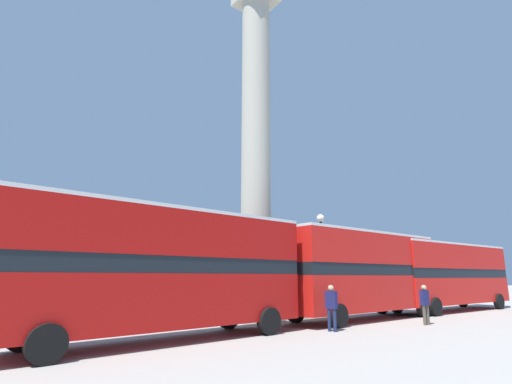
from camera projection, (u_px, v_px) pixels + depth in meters
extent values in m
plane|color=#ADA89E|center=(256.00, 315.00, 22.57)|extent=(200.00, 200.00, 0.00)
cube|color=#A39E8E|center=(256.00, 304.00, 22.69)|extent=(6.17, 6.17, 1.17)
cube|color=#A39E8E|center=(256.00, 283.00, 22.94)|extent=(4.44, 4.44, 1.17)
cube|color=#A39E8E|center=(256.00, 263.00, 23.18)|extent=(2.71, 2.71, 1.17)
cylinder|color=#A39E8E|center=(256.00, 120.00, 25.02)|extent=(1.80, 1.80, 16.52)
cube|color=red|center=(450.00, 290.00, 25.54)|extent=(11.49, 2.48, 1.57)
cube|color=black|center=(448.00, 273.00, 25.76)|extent=(11.49, 2.43, 0.55)
cube|color=red|center=(446.00, 258.00, 25.97)|extent=(11.49, 2.48, 1.48)
cube|color=silver|center=(445.00, 245.00, 26.14)|extent=(11.49, 2.48, 0.12)
cylinder|color=black|center=(463.00, 300.00, 28.69)|extent=(1.00, 0.31, 1.00)
cylinder|color=black|center=(499.00, 302.00, 26.80)|extent=(1.00, 0.31, 1.00)
cylinder|color=black|center=(397.00, 304.00, 23.96)|extent=(1.00, 0.31, 1.00)
cylinder|color=black|center=(435.00, 307.00, 22.07)|extent=(1.00, 0.31, 1.00)
cube|color=red|center=(363.00, 292.00, 20.45)|extent=(10.45, 3.04, 1.70)
cube|color=black|center=(361.00, 270.00, 20.68)|extent=(10.44, 2.99, 0.55)
cube|color=red|center=(360.00, 250.00, 20.90)|extent=(10.45, 3.04, 1.53)
cube|color=silver|center=(360.00, 234.00, 21.07)|extent=(10.45, 3.04, 0.12)
cylinder|color=black|center=(382.00, 305.00, 23.50)|extent=(1.01, 0.35, 1.00)
cylinder|color=black|center=(423.00, 308.00, 21.59)|extent=(1.01, 0.35, 1.00)
cylinder|color=black|center=(296.00, 312.00, 18.95)|extent=(1.01, 0.35, 1.00)
cylinder|color=black|center=(338.00, 316.00, 17.03)|extent=(1.01, 0.35, 1.00)
cube|color=#A80F0C|center=(162.00, 300.00, 13.48)|extent=(11.19, 3.39, 1.74)
cube|color=black|center=(164.00, 265.00, 13.72)|extent=(11.19, 3.34, 0.55)
cube|color=#A80F0C|center=(165.00, 235.00, 13.94)|extent=(11.19, 3.39, 1.54)
cube|color=silver|center=(166.00, 212.00, 14.11)|extent=(11.19, 3.39, 0.12)
cylinder|color=black|center=(229.00, 316.00, 16.72)|extent=(1.02, 0.39, 1.00)
cylinder|color=black|center=(269.00, 321.00, 14.96)|extent=(1.02, 0.39, 1.00)
cylinder|color=black|center=(22.00, 334.00, 11.63)|extent=(1.02, 0.39, 1.00)
cylinder|color=black|center=(46.00, 344.00, 9.88)|extent=(1.02, 0.39, 1.00)
cube|color=#A39E8E|center=(20.00, 297.00, 19.11)|extent=(3.97, 3.36, 2.33)
ellipsoid|color=brown|center=(27.00, 238.00, 19.70)|extent=(2.28, 1.63, 1.03)
cone|color=brown|center=(50.00, 230.00, 20.10)|extent=(1.12, 0.85, 1.08)
cylinder|color=brown|center=(29.00, 219.00, 19.90)|extent=(0.36, 0.36, 0.90)
sphere|color=brown|center=(30.00, 207.00, 20.02)|extent=(0.28, 0.28, 0.28)
cylinder|color=brown|center=(40.00, 261.00, 19.94)|extent=(0.20, 0.20, 1.16)
cylinder|color=brown|center=(38.00, 260.00, 19.41)|extent=(0.20, 0.20, 1.16)
cylinder|color=brown|center=(10.00, 261.00, 19.53)|extent=(0.20, 0.20, 1.16)
cylinder|color=brown|center=(7.00, 260.00, 19.00)|extent=(0.20, 0.20, 1.16)
cylinder|color=black|center=(324.00, 310.00, 23.36)|extent=(0.31, 0.31, 0.40)
cylinder|color=black|center=(322.00, 267.00, 23.88)|extent=(0.14, 0.14, 5.43)
sphere|color=white|center=(321.00, 218.00, 24.49)|extent=(0.47, 0.47, 0.47)
cylinder|color=#192347|center=(335.00, 320.00, 15.80)|extent=(0.14, 0.14, 0.88)
cylinder|color=#192347|center=(329.00, 320.00, 15.97)|extent=(0.14, 0.14, 0.88)
cube|color=#191E51|center=(331.00, 300.00, 16.05)|extent=(0.27, 0.50, 0.69)
sphere|color=tan|center=(331.00, 288.00, 16.15)|extent=(0.24, 0.24, 0.24)
cylinder|color=#4C473D|center=(428.00, 315.00, 18.12)|extent=(0.14, 0.14, 0.86)
cylinder|color=#4C473D|center=(424.00, 315.00, 17.98)|extent=(0.14, 0.14, 0.86)
cube|color=#191E51|center=(425.00, 298.00, 18.21)|extent=(0.47, 0.20, 0.68)
sphere|color=tan|center=(424.00, 287.00, 18.30)|extent=(0.23, 0.23, 0.23)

